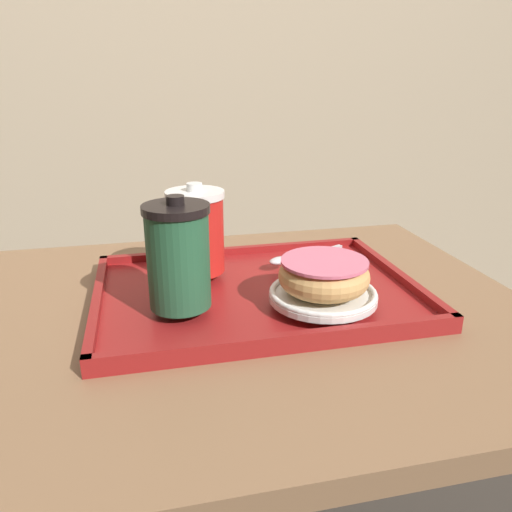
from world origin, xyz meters
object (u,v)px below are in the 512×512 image
coffee_cup_front (178,256)px  spoon (291,258)px  donut_chocolate_glazed (324,275)px  coffee_cup_rear (196,231)px

coffee_cup_front → spoon: size_ratio=0.98×
coffee_cup_front → donut_chocolate_glazed: 0.19m
coffee_cup_front → coffee_cup_rear: bearing=73.1°
donut_chocolate_glazed → spoon: donut_chocolate_glazed is taller
spoon → coffee_cup_rear: bearing=-20.5°
coffee_cup_rear → spoon: coffee_cup_rear is taller
spoon → donut_chocolate_glazed: bearing=66.3°
coffee_cup_rear → spoon: bearing=3.3°
donut_chocolate_glazed → spoon: (-0.00, 0.15, -0.03)m
coffee_cup_front → donut_chocolate_glazed: (0.19, -0.02, -0.03)m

